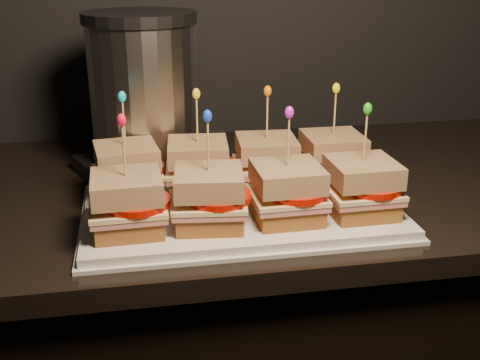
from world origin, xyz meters
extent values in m
cube|color=black|center=(-0.11, 1.70, 0.90)|extent=(2.36, 0.63, 0.03)
cube|color=silver|center=(-0.44, 1.56, 0.93)|extent=(0.46, 0.28, 0.02)
cube|color=silver|center=(-0.44, 1.56, 0.92)|extent=(0.47, 0.29, 0.01)
cube|color=brown|center=(-0.61, 1.63, 0.95)|extent=(0.10, 0.10, 0.02)
cube|color=#BE6C65|center=(-0.61, 1.63, 0.97)|extent=(0.11, 0.11, 0.01)
cube|color=beige|center=(-0.61, 1.63, 0.97)|extent=(0.11, 0.11, 0.01)
cylinder|color=red|center=(-0.60, 1.62, 0.98)|extent=(0.09, 0.09, 0.01)
cube|color=brown|center=(-0.61, 1.63, 1.00)|extent=(0.10, 0.10, 0.03)
cylinder|color=tan|center=(-0.61, 1.63, 1.05)|extent=(0.00, 0.00, 0.09)
ellipsoid|color=#13B3BD|center=(-0.61, 1.63, 1.09)|extent=(0.01, 0.01, 0.02)
cube|color=brown|center=(-0.50, 1.63, 0.95)|extent=(0.10, 0.10, 0.02)
cube|color=#BE6C65|center=(-0.50, 1.63, 0.97)|extent=(0.11, 0.10, 0.01)
cube|color=beige|center=(-0.50, 1.63, 0.97)|extent=(0.11, 0.10, 0.01)
cylinder|color=red|center=(-0.49, 1.62, 0.98)|extent=(0.09, 0.09, 0.01)
cube|color=brown|center=(-0.50, 1.63, 1.00)|extent=(0.10, 0.10, 0.03)
cylinder|color=tan|center=(-0.50, 1.63, 1.05)|extent=(0.00, 0.00, 0.09)
ellipsoid|color=yellow|center=(-0.50, 1.63, 1.09)|extent=(0.01, 0.01, 0.02)
cube|color=brown|center=(-0.39, 1.63, 0.95)|extent=(0.09, 0.09, 0.02)
cube|color=#BE6C65|center=(-0.39, 1.63, 0.97)|extent=(0.10, 0.10, 0.01)
cube|color=beige|center=(-0.39, 1.63, 0.97)|extent=(0.11, 0.10, 0.01)
cylinder|color=red|center=(-0.38, 1.62, 0.98)|extent=(0.09, 0.09, 0.01)
cube|color=brown|center=(-0.39, 1.63, 1.00)|extent=(0.10, 0.10, 0.03)
cylinder|color=tan|center=(-0.39, 1.63, 1.05)|extent=(0.00, 0.00, 0.09)
ellipsoid|color=orange|center=(-0.39, 1.63, 1.09)|extent=(0.01, 0.01, 0.02)
cube|color=brown|center=(-0.28, 1.63, 0.95)|extent=(0.09, 0.09, 0.02)
cube|color=#BE6C65|center=(-0.28, 1.63, 0.97)|extent=(0.10, 0.10, 0.01)
cube|color=beige|center=(-0.28, 1.63, 0.97)|extent=(0.10, 0.10, 0.01)
cylinder|color=red|center=(-0.27, 1.62, 0.98)|extent=(0.09, 0.09, 0.01)
cube|color=brown|center=(-0.28, 1.63, 1.00)|extent=(0.09, 0.09, 0.03)
cylinder|color=tan|center=(-0.28, 1.63, 1.05)|extent=(0.00, 0.00, 0.09)
ellipsoid|color=#F8EE02|center=(-0.28, 1.63, 1.09)|extent=(0.01, 0.01, 0.02)
cube|color=brown|center=(-0.61, 1.50, 0.95)|extent=(0.09, 0.09, 0.02)
cube|color=#BE6C65|center=(-0.61, 1.50, 0.97)|extent=(0.10, 0.10, 0.01)
cube|color=beige|center=(-0.61, 1.50, 0.97)|extent=(0.10, 0.10, 0.01)
cylinder|color=red|center=(-0.60, 1.49, 0.98)|extent=(0.09, 0.09, 0.01)
cube|color=brown|center=(-0.61, 1.50, 1.00)|extent=(0.09, 0.09, 0.03)
cylinder|color=tan|center=(-0.61, 1.50, 1.05)|extent=(0.00, 0.00, 0.09)
ellipsoid|color=red|center=(-0.61, 1.50, 1.09)|extent=(0.01, 0.01, 0.02)
cube|color=brown|center=(-0.50, 1.50, 0.95)|extent=(0.10, 0.10, 0.02)
cube|color=#BE6C65|center=(-0.50, 1.50, 0.97)|extent=(0.11, 0.11, 0.01)
cube|color=beige|center=(-0.50, 1.50, 0.97)|extent=(0.11, 0.11, 0.01)
cylinder|color=red|center=(-0.49, 1.49, 0.98)|extent=(0.09, 0.09, 0.01)
cube|color=brown|center=(-0.50, 1.50, 1.00)|extent=(0.10, 0.10, 0.03)
cylinder|color=tan|center=(-0.50, 1.50, 1.05)|extent=(0.00, 0.00, 0.09)
ellipsoid|color=blue|center=(-0.50, 1.50, 1.09)|extent=(0.01, 0.01, 0.02)
cube|color=brown|center=(-0.39, 1.50, 0.95)|extent=(0.09, 0.09, 0.02)
cube|color=#BE6C65|center=(-0.39, 1.50, 0.97)|extent=(0.10, 0.10, 0.01)
cube|color=beige|center=(-0.39, 1.50, 0.97)|extent=(0.10, 0.10, 0.01)
cylinder|color=red|center=(-0.38, 1.49, 0.98)|extent=(0.09, 0.09, 0.01)
cube|color=brown|center=(-0.39, 1.50, 1.00)|extent=(0.09, 0.09, 0.03)
cylinder|color=tan|center=(-0.39, 1.50, 1.05)|extent=(0.00, 0.00, 0.09)
ellipsoid|color=#CD1CD2|center=(-0.39, 1.50, 1.09)|extent=(0.01, 0.01, 0.02)
cube|color=brown|center=(-0.28, 1.50, 0.95)|extent=(0.09, 0.09, 0.02)
cube|color=#BE6C65|center=(-0.28, 1.50, 0.97)|extent=(0.10, 0.10, 0.01)
cube|color=beige|center=(-0.28, 1.50, 0.97)|extent=(0.10, 0.10, 0.01)
cylinder|color=red|center=(-0.27, 1.49, 0.98)|extent=(0.09, 0.09, 0.01)
cube|color=brown|center=(-0.28, 1.50, 1.00)|extent=(0.09, 0.09, 0.03)
cylinder|color=tan|center=(-0.28, 1.50, 1.05)|extent=(0.00, 0.00, 0.09)
ellipsoid|color=#1FAD12|center=(-0.28, 1.50, 1.09)|extent=(0.01, 0.01, 0.02)
cube|color=#262628|center=(-0.57, 1.77, 0.93)|extent=(0.27, 0.25, 0.03)
cylinder|color=silver|center=(-0.57, 1.77, 1.06)|extent=(0.18, 0.18, 0.23)
cylinder|color=#262628|center=(-0.57, 1.77, 1.19)|extent=(0.19, 0.19, 0.02)
camera|label=1|loc=(-0.59, 0.75, 1.29)|focal=45.00mm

